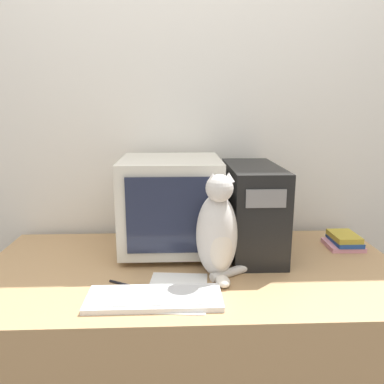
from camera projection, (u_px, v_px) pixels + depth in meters
The scene contains 9 objects.
wall_back at pixel (188, 135), 1.88m from camera, with size 7.00×0.05×2.50m.
desk at pixel (192, 348), 1.60m from camera, with size 1.70×0.85×0.75m.
crt_monitor at pixel (171, 204), 1.65m from camera, with size 0.43×0.42×0.42m.
computer_tower at pixel (252, 209), 1.64m from camera, with size 0.22×0.48×0.39m.
keyboard at pixel (154, 298), 1.25m from camera, with size 0.45×0.17×0.02m.
cat at pixel (218, 232), 1.40m from camera, with size 0.26×0.23×0.40m.
book_stack at pixel (344, 241), 1.72m from camera, with size 0.16×0.17×0.06m.
pen at pixel (126, 285), 1.35m from camera, with size 0.13×0.08×0.01m.
paper_sheet at pixel (177, 292), 1.31m from camera, with size 0.24×0.32×0.00m.
Camera 1 is at (-0.06, -0.99, 1.38)m, focal length 35.00 mm.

